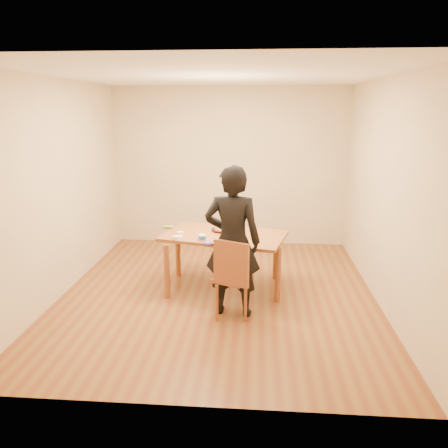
# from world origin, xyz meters

# --- Properties ---
(room_shell) EXTENTS (4.00, 4.50, 2.70)m
(room_shell) POSITION_xyz_m (0.00, 0.34, 1.35)
(room_shell) COLOR brown
(room_shell) RESTS_ON ground
(dining_table) EXTENTS (1.70, 1.24, 0.04)m
(dining_table) POSITION_xyz_m (0.07, 0.18, 0.73)
(dining_table) COLOR brown
(dining_table) RESTS_ON floor
(dining_chair) EXTENTS (0.50, 0.50, 0.04)m
(dining_chair) POSITION_xyz_m (0.22, -0.60, 0.45)
(dining_chair) COLOR brown
(dining_chair) RESTS_ON floor
(cake_plate) EXTENTS (0.32, 0.32, 0.02)m
(cake_plate) POSITION_xyz_m (0.04, 0.35, 0.76)
(cake_plate) COLOR #B5270C
(cake_plate) RESTS_ON dining_table
(cake) EXTENTS (0.24, 0.24, 0.08)m
(cake) POSITION_xyz_m (0.04, 0.35, 0.81)
(cake) COLOR white
(cake) RESTS_ON cake_plate
(frosting_dome) EXTENTS (0.24, 0.24, 0.03)m
(frosting_dome) POSITION_xyz_m (0.04, 0.35, 0.86)
(frosting_dome) COLOR white
(frosting_dome) RESTS_ON cake
(frosting_tub) EXTENTS (0.08, 0.08, 0.07)m
(frosting_tub) POSITION_xyz_m (-0.19, -0.12, 0.79)
(frosting_tub) COLOR white
(frosting_tub) RESTS_ON dining_table
(frosting_lid) EXTENTS (0.11, 0.11, 0.01)m
(frosting_lid) POSITION_xyz_m (-0.10, -0.25, 0.75)
(frosting_lid) COLOR #1D1BB3
(frosting_lid) RESTS_ON dining_table
(frosting_dollop) EXTENTS (0.04, 0.04, 0.02)m
(frosting_dollop) POSITION_xyz_m (-0.10, -0.25, 0.77)
(frosting_dollop) COLOR white
(frosting_dollop) RESTS_ON frosting_lid
(ramekin_green) EXTENTS (0.08, 0.08, 0.04)m
(ramekin_green) POSITION_xyz_m (-0.49, -0.07, 0.77)
(ramekin_green) COLOR white
(ramekin_green) RESTS_ON dining_table
(ramekin_yellow) EXTENTS (0.08, 0.08, 0.04)m
(ramekin_yellow) POSITION_xyz_m (-0.50, 0.11, 0.77)
(ramekin_yellow) COLOR white
(ramekin_yellow) RESTS_ON dining_table
(ramekin_multi) EXTENTS (0.09, 0.09, 0.04)m
(ramekin_multi) POSITION_xyz_m (-0.51, -0.10, 0.77)
(ramekin_multi) COLOR white
(ramekin_multi) RESTS_ON dining_table
(candy_box_pink) EXTENTS (0.12, 0.07, 0.02)m
(candy_box_pink) POSITION_xyz_m (-0.71, 0.39, 0.76)
(candy_box_pink) COLOR #BF2C67
(candy_box_pink) RESTS_ON dining_table
(candy_box_green) EXTENTS (0.14, 0.08, 0.02)m
(candy_box_green) POSITION_xyz_m (-0.71, 0.39, 0.78)
(candy_box_green) COLOR green
(candy_box_green) RESTS_ON candy_box_pink
(spatula) EXTENTS (0.17, 0.02, 0.01)m
(spatula) POSITION_xyz_m (-0.05, -0.27, 0.75)
(spatula) COLOR black
(spatula) RESTS_ON dining_table
(person) EXTENTS (0.68, 0.48, 1.75)m
(person) POSITION_xyz_m (0.22, -0.55, 0.88)
(person) COLOR black
(person) RESTS_ON floor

